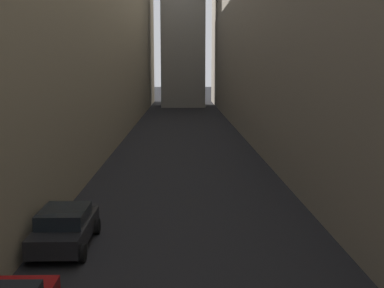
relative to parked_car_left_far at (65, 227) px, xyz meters
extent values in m
plane|color=black|center=(4.40, 23.09, -0.75)|extent=(264.00, 264.00, 0.00)
cube|color=gray|center=(-6.98, 25.09, 9.68)|extent=(11.76, 108.00, 20.86)
cube|color=gray|center=(17.81, 25.09, 11.11)|extent=(15.83, 108.00, 23.73)
cube|color=black|center=(0.00, 0.02, -0.13)|extent=(1.73, 4.15, 0.63)
cube|color=black|center=(0.00, -0.07, 0.44)|extent=(1.60, 2.11, 0.50)
cylinder|color=black|center=(-0.87, 1.44, -0.45)|extent=(0.22, 0.61, 0.61)
cylinder|color=black|center=(0.87, 1.44, -0.45)|extent=(0.22, 0.61, 0.61)
cylinder|color=black|center=(-0.87, -1.39, -0.45)|extent=(0.22, 0.61, 0.61)
cylinder|color=black|center=(0.87, -1.39, -0.45)|extent=(0.22, 0.61, 0.61)
camera|label=1|loc=(4.17, -17.03, 5.59)|focal=46.33mm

